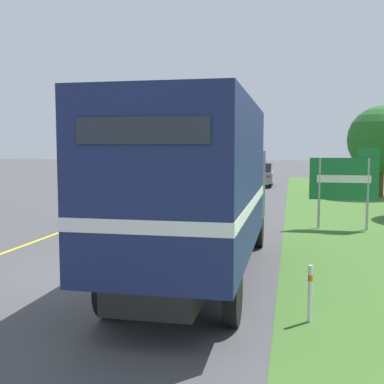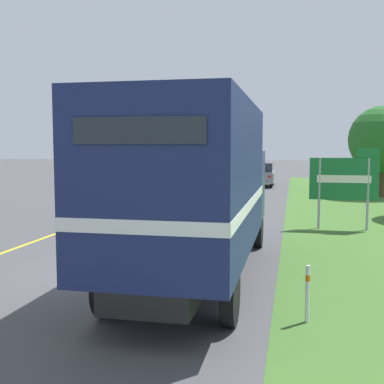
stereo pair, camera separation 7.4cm
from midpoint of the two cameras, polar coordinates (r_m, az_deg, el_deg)
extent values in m
plane|color=#444447|center=(11.38, -9.26, -9.33)|extent=(200.00, 200.00, 0.00)
cube|color=yellow|center=(22.55, -8.29, -2.05)|extent=(0.12, 52.02, 0.01)
cube|color=white|center=(11.75, -8.54, -8.84)|extent=(0.12, 2.60, 0.01)
cube|color=white|center=(17.97, -1.23, -3.86)|extent=(0.12, 2.60, 0.01)
cube|color=white|center=(24.38, 2.25, -1.45)|extent=(0.12, 2.60, 0.01)
cube|color=white|center=(30.88, 4.26, -0.04)|extent=(0.12, 2.60, 0.01)
cube|color=white|center=(37.41, 5.58, 0.88)|extent=(0.12, 2.60, 0.01)
cylinder|color=black|center=(14.31, -0.66, -4.21)|extent=(0.22, 1.00, 1.00)
cylinder|color=black|center=(14.01, 7.80, -4.46)|extent=(0.22, 1.00, 1.00)
cylinder|color=black|center=(8.42, -10.03, -11.06)|extent=(0.22, 1.00, 1.00)
cylinder|color=black|center=(7.91, 4.60, -12.07)|extent=(0.22, 1.00, 1.00)
cube|color=black|center=(10.69, 0.84, -6.48)|extent=(1.35, 8.38, 0.36)
cube|color=navy|center=(9.45, -0.35, 1.86)|extent=(2.45, 6.28, 2.87)
cube|color=white|center=(9.49, -0.35, -1.16)|extent=(2.47, 6.30, 0.20)
cube|color=#232833|center=(6.39, -6.32, 7.27)|extent=(1.84, 0.03, 0.36)
cube|color=navy|center=(13.60, 3.34, 0.85)|extent=(2.35, 2.10, 1.90)
cube|color=#283342|center=(14.63, 3.95, 2.09)|extent=(2.08, 0.03, 0.85)
cylinder|color=black|center=(27.18, -2.72, -0.06)|extent=(0.16, 0.66, 0.66)
cylinder|color=black|center=(26.85, 0.33, -0.12)|extent=(0.16, 0.66, 0.66)
cylinder|color=black|center=(24.53, -4.33, -0.65)|extent=(0.16, 0.66, 0.66)
cylinder|color=black|center=(24.17, -0.96, -0.72)|extent=(0.16, 0.66, 0.66)
cube|color=white|center=(25.63, -1.90, 0.54)|extent=(1.80, 4.45, 0.82)
cube|color=#282D38|center=(25.41, -2.00, 2.20)|extent=(1.55, 2.45, 0.69)
cube|color=red|center=(23.63, -4.66, 0.47)|extent=(0.20, 0.03, 0.14)
cube|color=red|center=(23.31, -1.68, 0.41)|extent=(0.20, 0.03, 0.14)
cylinder|color=black|center=(37.29, 7.12, 1.36)|extent=(0.16, 0.66, 0.66)
cylinder|color=black|center=(37.21, 9.39, 1.32)|extent=(0.16, 0.66, 0.66)
cylinder|color=black|center=(34.80, 6.79, 1.08)|extent=(0.16, 0.66, 0.66)
cylinder|color=black|center=(34.70, 9.21, 1.04)|extent=(0.16, 0.66, 0.66)
cube|color=gray|center=(35.97, 8.14, 1.81)|extent=(1.80, 4.05, 0.76)
cube|color=#282D38|center=(35.77, 8.14, 2.92)|extent=(1.55, 2.23, 0.65)
cube|color=red|center=(33.98, 6.86, 1.85)|extent=(0.20, 0.03, 0.14)
cube|color=red|center=(33.89, 8.99, 1.81)|extent=(0.20, 0.03, 0.14)
cylinder|color=#9E9EA3|center=(17.55, 14.73, -0.14)|extent=(0.09, 0.09, 2.50)
cylinder|color=#9E9EA3|center=(17.71, 20.00, -0.24)|extent=(0.09, 0.09, 2.50)
cube|color=#196B33|center=(17.57, 17.42, 1.49)|extent=(2.33, 0.06, 1.47)
cube|color=#196B33|center=(17.63, 20.07, 4.40)|extent=(0.74, 0.06, 0.32)
cube|color=silver|center=(17.53, 17.43, 1.48)|extent=(1.82, 0.02, 0.26)
cylinder|color=#4C3823|center=(30.16, 21.36, 1.16)|extent=(0.37, 0.37, 1.76)
sphere|color=#236023|center=(30.09, 21.52, 5.80)|extent=(3.91, 3.91, 3.91)
cylinder|color=white|center=(8.26, 13.56, -11.65)|extent=(0.07, 0.07, 0.95)
cylinder|color=orange|center=(8.18, 13.60, -9.86)|extent=(0.08, 0.08, 0.10)
camera|label=1|loc=(0.04, -90.12, -0.01)|focal=45.00mm
camera|label=2|loc=(0.04, 89.88, 0.01)|focal=45.00mm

